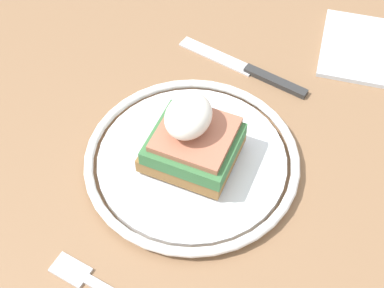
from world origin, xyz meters
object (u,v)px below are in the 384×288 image
(plate, at_px, (192,159))
(knife, at_px, (252,71))
(sandwich, at_px, (192,139))
(napkin, at_px, (375,50))

(plate, bearing_deg, knife, -4.94)
(sandwich, bearing_deg, plate, 41.86)
(plate, bearing_deg, napkin, -30.00)
(plate, height_order, knife, plate)
(sandwich, relative_size, knife, 0.52)
(plate, relative_size, sandwich, 2.50)
(napkin, bearing_deg, plate, 150.00)
(knife, relative_size, napkin, 1.32)
(plate, bearing_deg, sandwich, -138.14)
(sandwich, xyz_separation_m, knife, (0.16, -0.01, -0.04))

